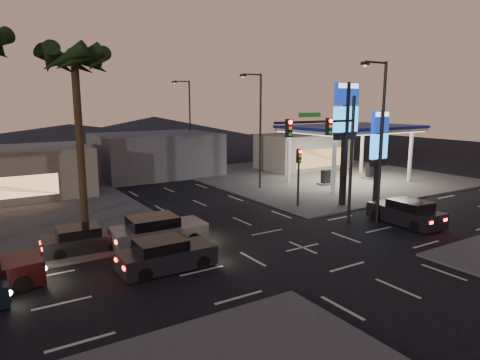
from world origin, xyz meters
TOP-DOWN VIEW (x-y plane):
  - ground at (0.00, 0.00)m, footprint 140.00×140.00m
  - corner_lot_ne at (16.00, 16.00)m, footprint 24.00×24.00m
  - gas_station at (16.00, 12.00)m, footprint 12.20×8.20m
  - convenience_store at (18.00, 21.00)m, footprint 10.00×6.00m
  - pylon_sign_tall at (8.50, 5.50)m, footprint 2.20×0.35m
  - pylon_sign_short at (11.00, 4.50)m, footprint 1.60×0.35m
  - traffic_signal_mast at (3.76, 1.99)m, footprint 6.10×0.39m
  - pedestal_signal at (5.50, 6.98)m, footprint 0.32×0.39m
  - streetlight_near at (6.79, 1.00)m, footprint 2.14×0.25m
  - streetlight_mid at (6.79, 14.00)m, footprint 2.14×0.25m
  - streetlight_far at (6.79, 28.00)m, footprint 2.14×0.25m
  - palm_a at (-9.00, 9.50)m, footprint 4.41×4.41m
  - building_far_mid at (2.00, 26.00)m, footprint 12.00×9.00m
  - hill_right at (15.00, 60.00)m, footprint 50.00×50.00m
  - hill_center at (0.00, 60.00)m, footprint 60.00×60.00m
  - car_lane_a_front at (-7.30, 1.07)m, footprint 4.52×1.94m
  - car_lane_b_front at (-6.37, 4.41)m, footprint 5.15×2.32m
  - car_lane_b_mid at (-9.97, 5.51)m, footprint 4.27×1.97m
  - suv_station at (8.45, -0.07)m, footprint 2.26×4.82m

SIDE VIEW (x-z plane):
  - ground at x=0.00m, z-range 0.00..0.00m
  - corner_lot_ne at x=16.00m, z-range 0.00..0.12m
  - car_lane_b_mid at x=-9.97m, z-range -0.05..1.32m
  - car_lane_a_front at x=-7.30m, z-range -0.05..1.41m
  - suv_station at x=8.45m, z-range -0.06..1.52m
  - car_lane_b_front at x=-6.37m, z-range -0.06..1.60m
  - convenience_store at x=18.00m, z-range 0.00..4.00m
  - hill_center at x=0.00m, z-range 0.00..4.00m
  - building_far_mid at x=2.00m, z-range 0.00..4.40m
  - hill_right at x=15.00m, z-range 0.00..5.00m
  - pedestal_signal at x=5.50m, z-range 0.77..5.07m
  - pylon_sign_short at x=11.00m, z-range 1.16..8.16m
  - gas_station at x=16.00m, z-range 2.34..7.82m
  - traffic_signal_mast at x=3.76m, z-range 1.23..9.23m
  - streetlight_near at x=6.79m, z-range 0.72..10.72m
  - streetlight_mid at x=6.79m, z-range 0.72..10.72m
  - streetlight_far at x=6.79m, z-range 0.72..10.72m
  - pylon_sign_tall at x=8.50m, z-range 1.89..10.89m
  - palm_a at x=-9.00m, z-range 4.00..14.86m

